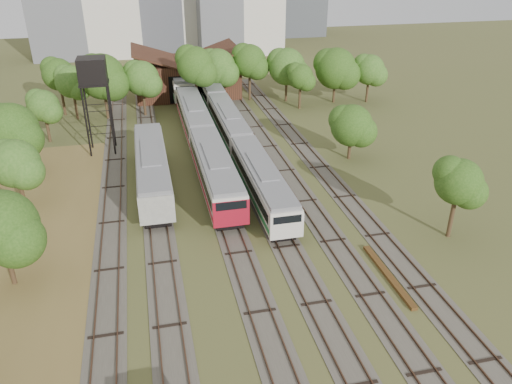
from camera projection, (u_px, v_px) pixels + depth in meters
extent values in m
plane|color=#475123|center=(303.00, 341.00, 31.10)|extent=(240.00, 240.00, 0.00)
cube|color=brown|center=(19.00, 302.00, 34.40)|extent=(14.00, 60.00, 0.04)
cube|color=#4C473D|center=(113.00, 187.00, 50.40)|extent=(2.60, 80.00, 0.06)
cube|color=#472D1E|center=(106.00, 187.00, 50.21)|extent=(0.08, 80.00, 0.14)
cube|color=#472D1E|center=(121.00, 186.00, 50.50)|extent=(0.08, 80.00, 0.14)
cube|color=#4C473D|center=(154.00, 183.00, 51.21)|extent=(2.60, 80.00, 0.06)
cube|color=#472D1E|center=(146.00, 183.00, 51.02)|extent=(0.08, 80.00, 0.14)
cube|color=#472D1E|center=(161.00, 182.00, 51.31)|extent=(0.08, 80.00, 0.14)
cube|color=#4C473D|center=(211.00, 178.00, 52.42)|extent=(2.60, 80.00, 0.06)
cube|color=#472D1E|center=(205.00, 178.00, 52.24)|extent=(0.08, 80.00, 0.14)
cube|color=#472D1E|center=(218.00, 176.00, 52.53)|extent=(0.08, 80.00, 0.14)
cube|color=#4C473D|center=(249.00, 174.00, 53.23)|extent=(2.60, 80.00, 0.06)
cube|color=#472D1E|center=(242.00, 174.00, 53.05)|extent=(0.08, 80.00, 0.14)
cube|color=#472D1E|center=(255.00, 173.00, 53.34)|extent=(0.08, 80.00, 0.14)
cube|color=#4C473D|center=(285.00, 171.00, 54.04)|extent=(2.60, 80.00, 0.06)
cube|color=#472D1E|center=(278.00, 170.00, 53.86)|extent=(0.08, 80.00, 0.14)
cube|color=#472D1E|center=(291.00, 169.00, 54.15)|extent=(0.08, 80.00, 0.14)
cube|color=#4C473D|center=(320.00, 167.00, 54.85)|extent=(2.60, 80.00, 0.06)
cube|color=#472D1E|center=(313.00, 167.00, 54.67)|extent=(0.08, 80.00, 0.14)
cube|color=#472D1E|center=(326.00, 166.00, 54.96)|extent=(0.08, 80.00, 0.14)
cube|color=black|center=(216.00, 187.00, 49.53)|extent=(2.32, 15.64, 0.84)
cube|color=beige|center=(215.00, 171.00, 48.75)|extent=(3.05, 17.00, 2.63)
cube|color=black|center=(215.00, 168.00, 48.61)|extent=(3.11, 15.64, 0.90)
cube|color=slate|center=(215.00, 157.00, 48.07)|extent=(2.81, 16.66, 0.38)
cube|color=maroon|center=(216.00, 178.00, 49.08)|extent=(3.11, 16.66, 0.47)
cube|color=maroon|center=(231.00, 213.00, 41.46)|extent=(3.09, 0.25, 2.37)
cube|color=black|center=(195.00, 129.00, 64.75)|extent=(2.32, 15.64, 0.84)
cube|color=beige|center=(194.00, 116.00, 63.97)|extent=(3.05, 17.00, 2.63)
cube|color=black|center=(194.00, 114.00, 63.83)|extent=(3.11, 15.64, 0.90)
cube|color=slate|center=(193.00, 105.00, 63.29)|extent=(2.81, 16.66, 0.38)
cube|color=maroon|center=(194.00, 122.00, 64.30)|extent=(3.11, 16.66, 0.47)
cube|color=black|center=(262.00, 196.00, 47.93)|extent=(2.09, 15.64, 0.76)
cube|color=beige|center=(262.00, 181.00, 47.22)|extent=(2.76, 17.00, 2.38)
cube|color=black|center=(262.00, 178.00, 47.09)|extent=(2.82, 15.64, 0.81)
cube|color=slate|center=(262.00, 168.00, 46.61)|extent=(2.54, 16.66, 0.34)
cube|color=#1B6F34|center=(262.00, 187.00, 47.52)|extent=(2.82, 16.66, 0.43)
cube|color=beige|center=(287.00, 227.00, 39.93)|extent=(2.80, 0.25, 2.14)
cube|color=black|center=(229.00, 134.00, 63.15)|extent=(2.09, 15.64, 0.76)
cube|color=beige|center=(229.00, 123.00, 62.44)|extent=(2.76, 17.00, 2.38)
cube|color=black|center=(229.00, 120.00, 62.31)|extent=(2.82, 15.64, 0.81)
cube|color=slate|center=(228.00, 112.00, 61.83)|extent=(2.54, 16.66, 0.34)
cube|color=#1B6F34|center=(229.00, 128.00, 62.74)|extent=(2.82, 16.66, 0.43)
cube|color=black|center=(209.00, 97.00, 78.37)|extent=(2.09, 15.64, 0.76)
cube|color=beige|center=(209.00, 87.00, 77.66)|extent=(2.76, 17.00, 2.38)
cube|color=black|center=(209.00, 85.00, 77.53)|extent=(2.82, 15.64, 0.81)
cube|color=slate|center=(208.00, 78.00, 77.05)|extent=(2.54, 16.66, 0.34)
cube|color=#1B6F34|center=(209.00, 91.00, 77.96)|extent=(2.82, 16.66, 0.43)
cube|color=black|center=(181.00, 92.00, 80.83)|extent=(2.46, 14.72, 0.89)
cube|color=beige|center=(180.00, 80.00, 80.00)|extent=(3.24, 16.00, 2.80)
cube|color=black|center=(180.00, 78.00, 79.85)|extent=(3.30, 14.72, 0.95)
cube|color=slate|center=(180.00, 70.00, 79.28)|extent=(2.98, 15.68, 0.40)
cube|color=#1B6F34|center=(181.00, 85.00, 80.35)|extent=(3.30, 15.68, 0.50)
cube|color=beige|center=(186.00, 94.00, 73.15)|extent=(3.28, 0.25, 2.52)
cube|color=black|center=(154.00, 184.00, 50.25)|extent=(2.29, 16.56, 0.83)
cube|color=gray|center=(152.00, 168.00, 49.48)|extent=(3.02, 18.00, 2.60)
cube|color=black|center=(152.00, 165.00, 49.34)|extent=(3.08, 16.56, 0.88)
cube|color=slate|center=(151.00, 154.00, 48.81)|extent=(2.78, 17.64, 0.37)
cylinder|color=black|center=(86.00, 123.00, 55.92)|extent=(0.20, 0.20, 8.03)
cylinder|color=black|center=(111.00, 121.00, 56.47)|extent=(0.20, 0.20, 8.03)
cylinder|color=black|center=(88.00, 116.00, 58.27)|extent=(0.20, 0.20, 8.03)
cylinder|color=black|center=(112.00, 114.00, 58.82)|extent=(0.20, 0.20, 8.03)
cube|color=black|center=(94.00, 83.00, 55.52)|extent=(3.16, 3.16, 0.20)
cube|color=black|center=(92.00, 70.00, 54.86)|extent=(3.01, 3.01, 2.71)
cube|color=brown|center=(388.00, 275.00, 36.95)|extent=(0.49, 7.84, 0.25)
cube|color=#321B12|center=(186.00, 77.00, 80.10)|extent=(16.00, 11.00, 5.50)
cube|color=#321B12|center=(159.00, 57.00, 77.78)|extent=(8.45, 11.55, 2.96)
cube|color=#321B12|center=(210.00, 55.00, 79.40)|extent=(8.45, 11.55, 2.96)
cube|color=black|center=(190.00, 89.00, 75.61)|extent=(6.40, 0.15, 4.12)
cylinder|color=#382616|center=(9.00, 262.00, 35.45)|extent=(0.36, 0.36, 3.74)
sphere|color=#234913|center=(0.00, 227.00, 34.15)|extent=(5.25, 5.25, 5.25)
cylinder|color=#382616|center=(21.00, 190.00, 46.18)|extent=(0.36, 0.36, 3.39)
sphere|color=#234913|center=(15.00, 164.00, 45.00)|extent=(4.44, 4.44, 4.44)
cylinder|color=#382616|center=(17.00, 158.00, 52.05)|extent=(0.36, 0.36, 4.00)
sphere|color=#234913|center=(11.00, 130.00, 50.66)|extent=(5.58, 5.58, 5.58)
cylinder|color=#382616|center=(48.00, 128.00, 61.17)|extent=(0.36, 0.36, 3.59)
sphere|color=#234913|center=(43.00, 106.00, 59.92)|extent=(3.82, 3.82, 3.82)
cylinder|color=#382616|center=(63.00, 99.00, 70.47)|extent=(0.36, 0.36, 4.56)
sphere|color=#234913|center=(58.00, 74.00, 68.89)|extent=(4.42, 4.42, 4.42)
cylinder|color=#382616|center=(75.00, 105.00, 68.92)|extent=(0.36, 0.36, 4.12)
sphere|color=#234913|center=(72.00, 82.00, 67.49)|extent=(4.40, 4.40, 4.40)
cylinder|color=#382616|center=(106.00, 102.00, 68.96)|extent=(0.36, 0.36, 4.64)
sphere|color=#234913|center=(102.00, 77.00, 67.34)|extent=(6.13, 6.13, 6.13)
cylinder|color=#382616|center=(144.00, 101.00, 70.29)|extent=(0.36, 0.36, 4.18)
sphere|color=#234913|center=(142.00, 78.00, 68.84)|extent=(4.79, 4.79, 4.79)
cylinder|color=#382616|center=(197.00, 95.00, 71.18)|extent=(0.36, 0.36, 5.37)
sphere|color=#234913|center=(195.00, 65.00, 69.32)|extent=(5.15, 5.15, 5.15)
cylinder|color=#382616|center=(218.00, 89.00, 76.14)|extent=(0.36, 0.36, 4.22)
sphere|color=#234913|center=(218.00, 67.00, 74.67)|extent=(5.45, 5.45, 5.45)
cylinder|color=#382616|center=(250.00, 85.00, 77.14)|extent=(0.36, 0.36, 4.75)
sphere|color=#234913|center=(250.00, 61.00, 75.49)|extent=(4.98, 4.98, 4.98)
cylinder|color=#382616|center=(286.00, 88.00, 76.73)|extent=(0.36, 0.36, 4.18)
sphere|color=#234913|center=(287.00, 67.00, 75.28)|extent=(5.53, 5.53, 5.53)
cylinder|color=#382616|center=(334.00, 89.00, 76.22)|extent=(0.36, 0.36, 4.07)
sphere|color=#234913|center=(336.00, 68.00, 74.80)|extent=(6.12, 6.12, 6.12)
cylinder|color=#382616|center=(367.00, 89.00, 76.42)|extent=(0.36, 0.36, 3.90)
sphere|color=#234913|center=(369.00, 70.00, 75.06)|extent=(4.52, 4.52, 4.52)
cylinder|color=#382616|center=(452.00, 215.00, 41.22)|extent=(0.36, 0.36, 4.00)
sphere|color=#234913|center=(459.00, 182.00, 39.83)|extent=(3.79, 3.79, 3.79)
cylinder|color=#382616|center=(350.00, 146.00, 56.45)|extent=(0.36, 0.36, 3.12)
sphere|color=#234913|center=(352.00, 125.00, 55.37)|extent=(4.68, 4.68, 4.68)
cylinder|color=#382616|center=(300.00, 96.00, 73.39)|extent=(0.36, 0.36, 3.75)
sphere|color=#234913|center=(301.00, 76.00, 72.08)|extent=(3.66, 3.66, 3.66)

